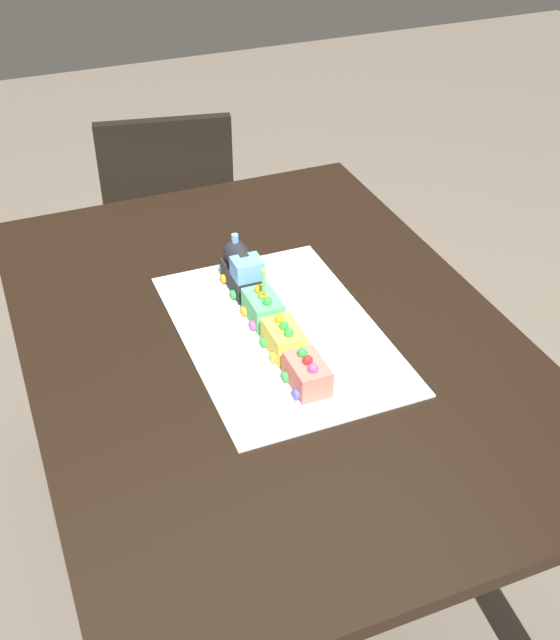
{
  "coord_description": "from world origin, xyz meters",
  "views": [
    {
      "loc": [
        1.27,
        -0.49,
        1.77
      ],
      "look_at": [
        0.01,
        0.02,
        0.77
      ],
      "focal_mm": 45.3,
      "sensor_mm": 36.0,
      "label": 1
    }
  ],
  "objects_px": {
    "dining_table": "(268,372)",
    "chair": "(170,218)",
    "cake_locomotive": "(242,271)",
    "cake_car_gondola_mint_green": "(263,308)",
    "cake_car_flatbed_coral": "(307,374)",
    "birthday_candle": "(264,280)",
    "cake_car_hopper_lemon": "(284,339)"
  },
  "relations": [
    {
      "from": "dining_table",
      "to": "birthday_candle",
      "type": "xyz_separation_m",
      "value": [
        -0.04,
        0.01,
        0.21
      ]
    },
    {
      "from": "cake_locomotive",
      "to": "cake_car_hopper_lemon",
      "type": "relative_size",
      "value": 1.4
    },
    {
      "from": "chair",
      "to": "cake_car_flatbed_coral",
      "type": "distance_m",
      "value": 1.26
    },
    {
      "from": "cake_car_gondola_mint_green",
      "to": "birthday_candle",
      "type": "bearing_deg",
      "value": -0.0
    },
    {
      "from": "cake_locomotive",
      "to": "cake_car_hopper_lemon",
      "type": "distance_m",
      "value": 0.25
    },
    {
      "from": "chair",
      "to": "cake_car_flatbed_coral",
      "type": "relative_size",
      "value": 8.6
    },
    {
      "from": "cake_car_flatbed_coral",
      "to": "birthday_candle",
      "type": "distance_m",
      "value": 0.24
    },
    {
      "from": "cake_car_flatbed_coral",
      "to": "chair",
      "type": "bearing_deg",
      "value": 177.84
    },
    {
      "from": "chair",
      "to": "cake_car_gondola_mint_green",
      "type": "relative_size",
      "value": 8.6
    },
    {
      "from": "cake_car_hopper_lemon",
      "to": "birthday_candle",
      "type": "xyz_separation_m",
      "value": [
        -0.11,
        -0.0,
        0.07
      ]
    },
    {
      "from": "dining_table",
      "to": "chair",
      "type": "relative_size",
      "value": 1.63
    },
    {
      "from": "cake_car_gondola_mint_green",
      "to": "chair",
      "type": "bearing_deg",
      "value": 177.33
    },
    {
      "from": "dining_table",
      "to": "cake_car_hopper_lemon",
      "type": "xyz_separation_m",
      "value": [
        0.07,
        0.01,
        0.14
      ]
    },
    {
      "from": "cake_locomotive",
      "to": "cake_car_hopper_lemon",
      "type": "bearing_deg",
      "value": 0.0
    },
    {
      "from": "cake_car_flatbed_coral",
      "to": "birthday_candle",
      "type": "xyz_separation_m",
      "value": [
        -0.23,
        -0.0,
        0.07
      ]
    },
    {
      "from": "cake_car_hopper_lemon",
      "to": "cake_locomotive",
      "type": "bearing_deg",
      "value": -180.0
    },
    {
      "from": "dining_table",
      "to": "cake_car_hopper_lemon",
      "type": "relative_size",
      "value": 14.0
    },
    {
      "from": "cake_car_hopper_lemon",
      "to": "birthday_candle",
      "type": "bearing_deg",
      "value": -180.0
    },
    {
      "from": "cake_locomotive",
      "to": "cake_car_hopper_lemon",
      "type": "height_order",
      "value": "cake_locomotive"
    },
    {
      "from": "cake_locomotive",
      "to": "cake_car_gondola_mint_green",
      "type": "height_order",
      "value": "cake_locomotive"
    },
    {
      "from": "cake_locomotive",
      "to": "birthday_candle",
      "type": "xyz_separation_m",
      "value": [
        0.14,
        0.0,
        0.06
      ]
    },
    {
      "from": "dining_table",
      "to": "cake_car_flatbed_coral",
      "type": "bearing_deg",
      "value": 2.11
    },
    {
      "from": "dining_table",
      "to": "cake_locomotive",
      "type": "distance_m",
      "value": 0.23
    },
    {
      "from": "cake_car_gondola_mint_green",
      "to": "cake_car_flatbed_coral",
      "type": "bearing_deg",
      "value": 0.0
    },
    {
      "from": "cake_locomotive",
      "to": "cake_car_flatbed_coral",
      "type": "height_order",
      "value": "cake_locomotive"
    },
    {
      "from": "dining_table",
      "to": "chair",
      "type": "height_order",
      "value": "chair"
    },
    {
      "from": "chair",
      "to": "cake_car_gondola_mint_green",
      "type": "height_order",
      "value": "chair"
    },
    {
      "from": "dining_table",
      "to": "cake_car_gondola_mint_green",
      "type": "distance_m",
      "value": 0.15
    },
    {
      "from": "chair",
      "to": "cake_car_gondola_mint_green",
      "type": "bearing_deg",
      "value": 98.5
    },
    {
      "from": "cake_locomotive",
      "to": "cake_car_gondola_mint_green",
      "type": "relative_size",
      "value": 1.4
    },
    {
      "from": "cake_car_gondola_mint_green",
      "to": "birthday_candle",
      "type": "relative_size",
      "value": 1.53
    },
    {
      "from": "cake_car_gondola_mint_green",
      "to": "cake_car_hopper_lemon",
      "type": "relative_size",
      "value": 1.0
    }
  ]
}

